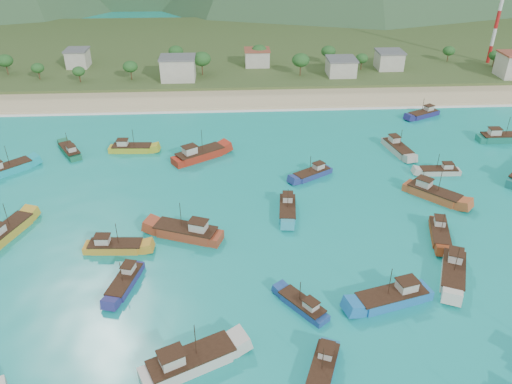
{
  "coord_description": "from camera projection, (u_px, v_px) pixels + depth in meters",
  "views": [
    {
      "loc": [
        -11.08,
        -65.49,
        51.94
      ],
      "look_at": [
        -6.43,
        18.0,
        3.0
      ],
      "focal_mm": 35.0,
      "sensor_mm": 36.0,
      "label": 1
    }
  ],
  "objects": [
    {
      "name": "boat_29",
      "position": [
        501.0,
        138.0,
        124.16
      ],
      "size": [
        11.57,
        3.51,
        6.82
      ],
      "rotation": [
        0.0,
        0.0,
        4.7
      ],
      "color": "#136E5B",
      "rests_on": "ground"
    },
    {
      "name": "surf_line",
      "position": [
        268.0,
        110.0,
        143.09
      ],
      "size": [
        400.0,
        2.5,
        0.08
      ],
      "primitive_type": "cube",
      "color": "white",
      "rests_on": "ground"
    },
    {
      "name": "boat_17",
      "position": [
        323.0,
        369.0,
        63.18
      ],
      "size": [
        6.1,
        9.79,
        5.58
      ],
      "rotation": [
        0.0,
        0.0,
        2.76
      ],
      "color": "#206B97",
      "rests_on": "ground"
    },
    {
      "name": "boat_4",
      "position": [
        439.0,
        171.0,
        109.46
      ],
      "size": [
        8.93,
        2.91,
        5.23
      ],
      "rotation": [
        0.0,
        0.0,
        1.54
      ],
      "color": "#B4B0A3",
      "rests_on": "ground"
    },
    {
      "name": "ground",
      "position": [
        300.0,
        261.0,
        83.2
      ],
      "size": [
        600.0,
        600.0,
        0.0
      ],
      "primitive_type": "plane",
      "color": "#0C8B8C",
      "rests_on": "ground"
    },
    {
      "name": "boat_20",
      "position": [
        115.0,
        247.0,
        85.33
      ],
      "size": [
        10.19,
        3.5,
        5.94
      ],
      "rotation": [
        0.0,
        0.0,
        4.66
      ],
      "color": "gold",
      "rests_on": "ground"
    },
    {
      "name": "boat_8",
      "position": [
        7.0,
        232.0,
        89.04
      ],
      "size": [
        6.92,
        11.7,
        6.64
      ],
      "rotation": [
        0.0,
        0.0,
        5.94
      ],
      "color": "gold",
      "rests_on": "ground"
    },
    {
      "name": "boat_0",
      "position": [
        287.0,
        209.0,
        95.81
      ],
      "size": [
        4.05,
        10.28,
        5.92
      ],
      "rotation": [
        0.0,
        0.0,
        3.03
      ],
      "color": "teal",
      "rests_on": "ground"
    },
    {
      "name": "village",
      "position": [
        305.0,
        64.0,
        167.35
      ],
      "size": [
        218.12,
        27.52,
        7.35
      ],
      "color": "beige",
      "rests_on": "ground"
    },
    {
      "name": "boat_23",
      "position": [
        303.0,
        306.0,
        73.19
      ],
      "size": [
        7.22,
        8.27,
        5.04
      ],
      "rotation": [
        0.0,
        0.0,
        0.66
      ],
      "color": "navy",
      "rests_on": "ground"
    },
    {
      "name": "boat_5",
      "position": [
        433.0,
        194.0,
        100.46
      ],
      "size": [
        10.66,
        10.79,
        6.92
      ],
      "rotation": [
        0.0,
        0.0,
        3.92
      ],
      "color": "#B55229",
      "rests_on": "ground"
    },
    {
      "name": "radio_tower",
      "position": [
        500.0,
        10.0,
        170.35
      ],
      "size": [
        1.2,
        1.2,
        35.82
      ],
      "color": "red",
      "rests_on": "ground"
    },
    {
      "name": "boat_15",
      "position": [
        7.0,
        170.0,
        109.6
      ],
      "size": [
        10.54,
        10.13,
        6.67
      ],
      "rotation": [
        0.0,
        0.0,
        5.46
      ],
      "color": "#119AA8",
      "rests_on": "ground"
    },
    {
      "name": "boat_10",
      "position": [
        187.0,
        232.0,
        88.64
      ],
      "size": [
        12.95,
        7.84,
        7.36
      ],
      "rotation": [
        0.0,
        0.0,
        1.21
      ],
      "color": "#973B21",
      "rests_on": "ground"
    },
    {
      "name": "boat_21",
      "position": [
        190.0,
        362.0,
        63.74
      ],
      "size": [
        12.9,
        8.7,
        7.4
      ],
      "rotation": [
        0.0,
        0.0,
        5.15
      ],
      "color": "beige",
      "rests_on": "ground"
    },
    {
      "name": "boat_11",
      "position": [
        70.0,
        151.0,
        118.02
      ],
      "size": [
        7.31,
        9.56,
        5.61
      ],
      "rotation": [
        0.0,
        0.0,
        0.55
      ],
      "color": "#146141",
      "rests_on": "ground"
    },
    {
      "name": "boat_24",
      "position": [
        392.0,
        298.0,
        74.16
      ],
      "size": [
        12.39,
        6.6,
        7.02
      ],
      "rotation": [
        0.0,
        0.0,
        1.85
      ],
      "color": "#1C6CB6",
      "rests_on": "ground"
    },
    {
      "name": "boat_25",
      "position": [
        439.0,
        234.0,
        88.86
      ],
      "size": [
        5.24,
        10.09,
        5.72
      ],
      "rotation": [
        0.0,
        0.0,
        2.88
      ],
      "color": "maroon",
      "rests_on": "ground"
    },
    {
      "name": "land",
      "position": [
        255.0,
        48.0,
        203.84
      ],
      "size": [
        400.0,
        110.0,
        2.4
      ],
      "primitive_type": "cube",
      "color": "#385123",
      "rests_on": "ground"
    },
    {
      "name": "vegetation",
      "position": [
        227.0,
        61.0,
        168.49
      ],
      "size": [
        278.5,
        25.76,
        8.63
      ],
      "color": "#235623",
      "rests_on": "ground"
    },
    {
      "name": "boat_13",
      "position": [
        199.0,
        155.0,
        115.55
      ],
      "size": [
        12.66,
        10.05,
        7.49
      ],
      "rotation": [
        0.0,
        0.0,
        5.29
      ],
      "color": "#A42715",
      "rests_on": "ground"
    },
    {
      "name": "boat_16",
      "position": [
        125.0,
        282.0,
        77.68
      ],
      "size": [
        4.99,
        9.6,
        5.44
      ],
      "rotation": [
        0.0,
        0.0,
        2.88
      ],
      "color": "navy",
      "rests_on": "ground"
    },
    {
      "name": "beach",
      "position": [
        266.0,
        99.0,
        151.28
      ],
      "size": [
        400.0,
        18.0,
        1.2
      ],
      "primitive_type": "cube",
      "color": "beige",
      "rests_on": "ground"
    },
    {
      "name": "boat_18",
      "position": [
        131.0,
        149.0,
        119.17
      ],
      "size": [
        10.37,
        3.53,
        6.04
      ],
      "rotation": [
        0.0,
        0.0,
        4.66
      ],
      "color": "gold",
      "rests_on": "ground"
    },
    {
      "name": "boat_7",
      "position": [
        453.0,
        272.0,
        79.33
      ],
      "size": [
        7.69,
        11.75,
        6.72
      ],
      "rotation": [
        0.0,
        0.0,
        2.72
      ],
      "color": "silver",
      "rests_on": "ground"
    },
    {
      "name": "boat_9",
      "position": [
        312.0,
        174.0,
        108.29
      ],
      "size": [
        9.37,
        7.31,
        5.52
      ],
      "rotation": [
        0.0,
        0.0,
        2.13
      ],
      "color": "navy",
      "rests_on": "ground"
    },
    {
      "name": "boat_2",
      "position": [
        423.0,
        114.0,
        138.42
      ],
      "size": [
        10.04,
        7.02,
        5.79
      ],
      "rotation": [
        0.0,
        0.0,
        2.04
      ],
      "color": "navy",
      "rests_on": "ground"
    },
    {
      "name": "boat_12",
      "position": [
        397.0,
        148.0,
        119.12
      ],
      "size": [
        5.23,
        11.15,
        6.34
      ],
      "rotation": [
        0.0,
        0.0,
        3.34
      ],
      "color": "#ADAA9D",
      "rests_on": "ground"
    }
  ]
}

